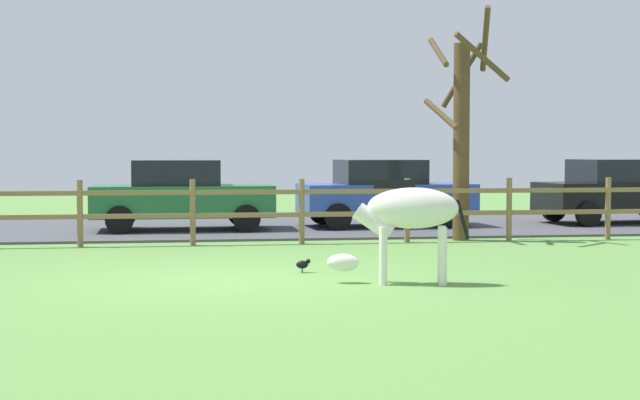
% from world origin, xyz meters
% --- Properties ---
extents(ground_plane, '(60.00, 60.00, 0.00)m').
position_xyz_m(ground_plane, '(0.00, 0.00, 0.00)').
color(ground_plane, '#5B8C42').
extents(parking_asphalt, '(28.00, 7.40, 0.05)m').
position_xyz_m(parking_asphalt, '(0.00, 9.30, 0.03)').
color(parking_asphalt, '#47474C').
rests_on(parking_asphalt, ground_plane).
extents(paddock_fence, '(21.15, 0.11, 1.27)m').
position_xyz_m(paddock_fence, '(-0.48, 5.00, 0.73)').
color(paddock_fence, olive).
rests_on(paddock_fence, ground_plane).
extents(bare_tree, '(1.60, 1.45, 4.66)m').
position_xyz_m(bare_tree, '(4.91, 5.27, 2.25)').
color(bare_tree, '#513A23').
rests_on(bare_tree, ground_plane).
extents(zebra, '(1.92, 0.73, 1.41)m').
position_xyz_m(zebra, '(2.37, -0.60, 0.93)').
color(zebra, white).
rests_on(zebra, ground_plane).
extents(crow_on_grass, '(0.22, 0.10, 0.20)m').
position_xyz_m(crow_on_grass, '(1.12, 0.73, 0.13)').
color(crow_on_grass, black).
rests_on(crow_on_grass, ground_plane).
extents(parked_car_green, '(4.04, 1.96, 1.56)m').
position_xyz_m(parked_car_green, '(-0.72, 8.01, 0.84)').
color(parked_car_green, '#236B38').
rests_on(parked_car_green, parking_asphalt).
extents(parked_car_black, '(4.13, 2.16, 1.56)m').
position_xyz_m(parked_car_black, '(9.90, 8.49, 0.84)').
color(parked_car_black, black).
rests_on(parked_car_black, parking_asphalt).
extents(parked_car_blue, '(4.11, 2.11, 1.56)m').
position_xyz_m(parked_car_blue, '(3.98, 8.33, 0.84)').
color(parked_car_blue, '#2D4CAD').
rests_on(parked_car_blue, parking_asphalt).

